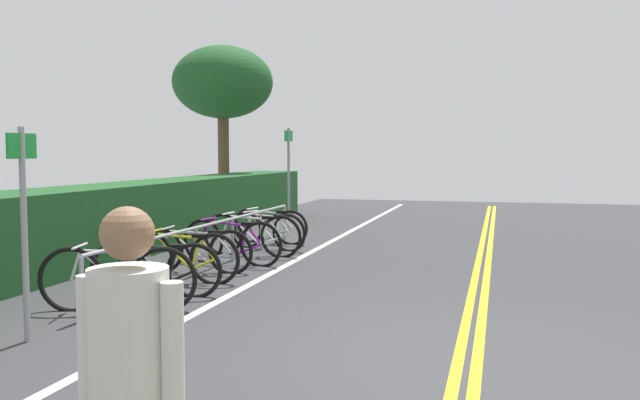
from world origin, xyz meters
TOP-DOWN VIEW (x-y plane):
  - ground_plane at (0.00, 0.00)m, footprint 38.19×12.90m
  - centre_line_yellow_inner at (0.00, -0.08)m, footprint 34.37×0.10m
  - centre_line_yellow_outer at (0.00, 0.08)m, footprint 34.37×0.10m
  - bike_lane_stripe_white at (0.00, 3.04)m, footprint 34.37×0.12m
  - bike_rack at (3.81, 4.03)m, footprint 6.96×0.05m
  - bicycle_0 at (0.90, 3.94)m, footprint 0.60×1.77m
  - bicycle_1 at (1.70, 3.90)m, footprint 0.51×1.66m
  - bicycle_2 at (2.61, 4.01)m, footprint 0.46×1.70m
  - bicycle_3 at (3.37, 4.16)m, footprint 0.46×1.77m
  - bicycle_4 at (4.19, 3.92)m, footprint 0.46×1.79m
  - bicycle_5 at (5.12, 3.93)m, footprint 0.46×1.86m
  - bicycle_6 at (5.91, 3.93)m, footprint 0.55×1.63m
  - bicycle_7 at (6.71, 4.16)m, footprint 0.46×1.65m
  - pedestrian at (-3.42, 1.17)m, footprint 0.32×0.49m
  - sign_post_near at (-0.42, 4.10)m, footprint 0.36×0.06m
  - sign_post_far at (8.38, 4.30)m, footprint 0.36×0.08m
  - hedge_backdrop at (5.31, 6.24)m, footprint 15.91×1.29m
  - tree_mid at (11.38, 7.15)m, footprint 2.75×2.75m

SIDE VIEW (x-z plane):
  - ground_plane at x=0.00m, z-range -0.05..0.00m
  - centre_line_yellow_inner at x=0.00m, z-range 0.00..0.00m
  - centre_line_yellow_outer at x=0.00m, z-range 0.00..0.00m
  - bike_lane_stripe_white at x=0.00m, z-range 0.00..0.00m
  - bicycle_3 at x=3.37m, z-range -0.02..0.69m
  - bicycle_7 at x=6.71m, z-range -0.02..0.70m
  - bicycle_1 at x=1.70m, z-range -0.02..0.71m
  - bicycle_6 at x=5.91m, z-range -0.02..0.71m
  - bicycle_2 at x=2.61m, z-range -0.02..0.73m
  - bicycle_4 at x=4.19m, z-range -0.02..0.74m
  - bicycle_5 at x=5.12m, z-range -0.02..0.75m
  - bicycle_0 at x=0.90m, z-range -0.02..0.77m
  - bike_rack at x=3.81m, z-range 0.19..0.92m
  - hedge_backdrop at x=5.31m, z-range 0.00..1.25m
  - pedestrian at x=-3.42m, z-range 0.11..1.72m
  - sign_post_near at x=-0.42m, z-range 0.22..2.27m
  - sign_post_far at x=8.38m, z-range 0.23..2.58m
  - tree_mid at x=11.38m, z-range 1.32..6.04m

